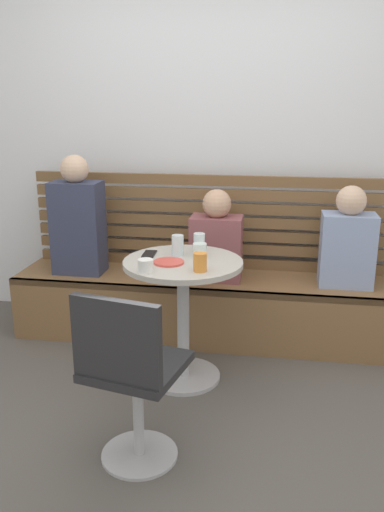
% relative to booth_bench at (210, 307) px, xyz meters
% --- Properties ---
extents(ground, '(8.00, 8.00, 0.00)m').
position_rel_booth_bench_xyz_m(ground, '(0.00, -1.20, -0.22)').
color(ground, '#514C47').
extents(back_wall, '(5.20, 0.10, 2.90)m').
position_rel_booth_bench_xyz_m(back_wall, '(0.00, 0.44, 1.23)').
color(back_wall, silver).
rests_on(back_wall, ground).
extents(booth_bench, '(2.70, 0.52, 0.44)m').
position_rel_booth_bench_xyz_m(booth_bench, '(0.00, 0.00, 0.00)').
color(booth_bench, brown).
rests_on(booth_bench, ground).
extents(booth_backrest, '(2.65, 0.04, 0.67)m').
position_rel_booth_bench_xyz_m(booth_backrest, '(0.00, 0.24, 0.56)').
color(booth_backrest, brown).
rests_on(booth_backrest, booth_bench).
extents(cafe_table, '(0.68, 0.68, 0.74)m').
position_rel_booth_bench_xyz_m(cafe_table, '(-0.08, -0.60, 0.30)').
color(cafe_table, '#ADADB2').
rests_on(cafe_table, ground).
extents(white_chair, '(0.48, 0.48, 0.85)m').
position_rel_booth_bench_xyz_m(white_chair, '(-0.17, -1.41, 0.24)').
color(white_chair, '#ADADB2').
rests_on(white_chair, ground).
extents(person_adult, '(0.34, 0.22, 0.82)m').
position_rel_booth_bench_xyz_m(person_adult, '(-0.92, -0.02, 0.59)').
color(person_adult, '#333851').
rests_on(person_adult, booth_bench).
extents(person_child_left, '(0.34, 0.22, 0.66)m').
position_rel_booth_bench_xyz_m(person_child_left, '(0.89, -0.00, 0.51)').
color(person_child_left, '#8C9EC6').
rests_on(person_child_left, booth_bench).
extents(person_child_middle, '(0.34, 0.22, 0.61)m').
position_rel_booth_bench_xyz_m(person_child_middle, '(0.04, -0.02, 0.49)').
color(person_child_middle, brown).
rests_on(person_child_middle, booth_bench).
extents(cup_tumbler_orange, '(0.07, 0.07, 0.10)m').
position_rel_booth_bench_xyz_m(cup_tumbler_orange, '(0.04, -0.77, 0.57)').
color(cup_tumbler_orange, orange).
rests_on(cup_tumbler_orange, cafe_table).
extents(cup_ceramic_white, '(0.08, 0.08, 0.07)m').
position_rel_booth_bench_xyz_m(cup_ceramic_white, '(-0.24, -0.84, 0.55)').
color(cup_ceramic_white, white).
rests_on(cup_ceramic_white, cafe_table).
extents(cup_glass_tall, '(0.07, 0.07, 0.12)m').
position_rel_booth_bench_xyz_m(cup_glass_tall, '(-0.13, -0.50, 0.58)').
color(cup_glass_tall, silver).
rests_on(cup_glass_tall, cafe_table).
extents(cup_water_clear, '(0.07, 0.07, 0.11)m').
position_rel_booth_bench_xyz_m(cup_water_clear, '(-0.02, -0.40, 0.57)').
color(cup_water_clear, white).
rests_on(cup_water_clear, cafe_table).
extents(cup_glass_short, '(0.08, 0.08, 0.08)m').
position_rel_booth_bench_xyz_m(cup_glass_short, '(0.00, -0.52, 0.56)').
color(cup_glass_short, silver).
rests_on(cup_glass_short, cafe_table).
extents(plate_small, '(0.17, 0.17, 0.01)m').
position_rel_booth_bench_xyz_m(plate_small, '(-0.15, -0.66, 0.52)').
color(plate_small, '#DB4C42').
rests_on(plate_small, cafe_table).
extents(phone_on_table, '(0.08, 0.14, 0.01)m').
position_rel_booth_bench_xyz_m(phone_on_table, '(-0.30, -0.52, 0.52)').
color(phone_on_table, black).
rests_on(phone_on_table, cafe_table).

